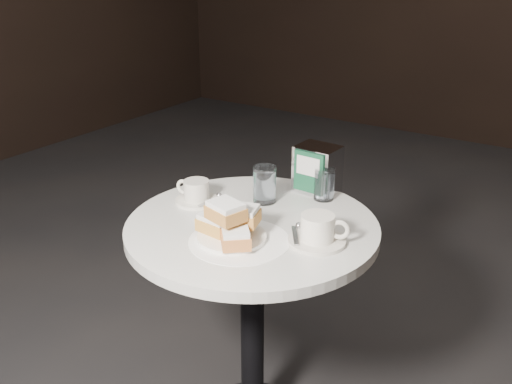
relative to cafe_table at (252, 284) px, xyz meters
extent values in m
cylinder|color=black|center=(0.00, 0.00, -0.18)|extent=(0.07, 0.07, 0.70)
cylinder|color=white|center=(0.00, 0.00, 0.18)|extent=(0.70, 0.70, 0.03)
cylinder|color=white|center=(0.03, -0.11, 0.20)|extent=(0.33, 0.33, 0.00)
cylinder|color=white|center=(0.01, -0.11, 0.20)|extent=(0.24, 0.24, 0.01)
cube|color=gold|center=(-0.04, -0.11, 0.23)|extent=(0.10, 0.08, 0.03)
cube|color=white|center=(-0.04, -0.11, 0.25)|extent=(0.09, 0.07, 0.01)
cube|color=#D58141|center=(0.05, -0.15, 0.23)|extent=(0.11, 0.11, 0.03)
cube|color=white|center=(0.05, -0.15, 0.25)|extent=(0.10, 0.11, 0.01)
cube|color=gold|center=(0.03, -0.09, 0.26)|extent=(0.11, 0.09, 0.03)
cube|color=white|center=(0.03, -0.09, 0.28)|extent=(0.10, 0.09, 0.01)
cube|color=#C6843D|center=(0.01, -0.14, 0.29)|extent=(0.11, 0.09, 0.03)
cube|color=white|center=(0.01, -0.14, 0.31)|extent=(0.10, 0.09, 0.01)
cylinder|color=silver|center=(-0.22, 0.03, 0.20)|extent=(0.14, 0.14, 0.01)
cylinder|color=silver|center=(-0.22, 0.03, 0.24)|extent=(0.08, 0.08, 0.06)
cylinder|color=#8A684B|center=(-0.22, 0.03, 0.26)|extent=(0.07, 0.07, 0.00)
torus|color=white|center=(-0.27, 0.02, 0.24)|extent=(0.05, 0.01, 0.05)
cube|color=#B8B8BD|center=(-0.17, 0.03, 0.21)|extent=(0.03, 0.09, 0.00)
sphere|color=silver|center=(-0.17, 0.08, 0.21)|extent=(0.02, 0.02, 0.02)
cylinder|color=beige|center=(0.20, -0.01, 0.20)|extent=(0.19, 0.19, 0.01)
cylinder|color=white|center=(0.20, -0.01, 0.24)|extent=(0.11, 0.11, 0.07)
cylinder|color=#87674A|center=(0.20, -0.01, 0.27)|extent=(0.10, 0.10, 0.00)
torus|color=silver|center=(0.26, 0.01, 0.24)|extent=(0.06, 0.03, 0.05)
cube|color=silver|center=(0.15, -0.02, 0.21)|extent=(0.07, 0.09, 0.00)
sphere|color=silver|center=(0.13, 0.03, 0.21)|extent=(0.02, 0.02, 0.02)
cylinder|color=white|center=(-0.05, 0.14, 0.25)|extent=(0.09, 0.09, 0.11)
cylinder|color=white|center=(-0.05, 0.14, 0.25)|extent=(0.08, 0.08, 0.09)
cylinder|color=silver|center=(0.09, 0.26, 0.25)|extent=(0.07, 0.07, 0.10)
cylinder|color=white|center=(0.09, 0.26, 0.24)|extent=(0.06, 0.06, 0.08)
cube|color=silver|center=(0.04, 0.30, 0.27)|extent=(0.13, 0.11, 0.15)
cube|color=#175134|center=(0.04, 0.24, 0.28)|extent=(0.10, 0.01, 0.13)
cube|color=white|center=(0.04, 0.24, 0.30)|extent=(0.08, 0.01, 0.06)
camera|label=1|loc=(0.79, -1.18, 0.89)|focal=40.00mm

